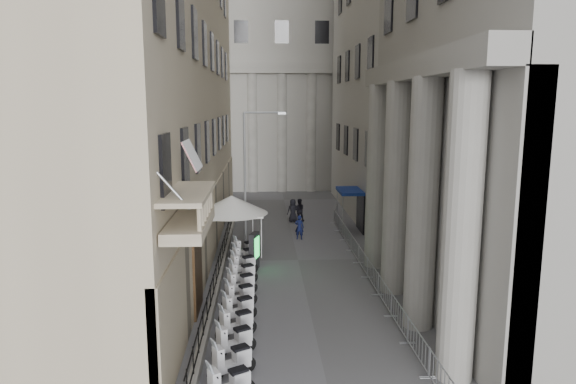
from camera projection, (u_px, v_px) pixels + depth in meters
name	position (u px, v px, depth m)	size (l,w,h in m)	color
far_building	(280.00, 48.00, 55.67)	(22.00, 10.00, 30.00)	beige
iron_fence	(222.00, 268.00, 28.46)	(0.30, 28.00, 1.40)	black
blue_awning	(349.00, 231.00, 36.76)	(1.60, 3.00, 3.00)	navy
scooter_2	(233.00, 377.00, 17.06)	(0.56, 1.40, 1.50)	silver
scooter_3	(235.00, 356.00, 18.51)	(0.56, 1.40, 1.50)	silver
scooter_4	(237.00, 337.00, 19.96)	(0.56, 1.40, 1.50)	silver
scooter_5	(239.00, 322.00, 21.41)	(0.56, 1.40, 1.50)	silver
scooter_6	(240.00, 308.00, 22.86)	(0.56, 1.40, 1.50)	silver
scooter_7	(241.00, 296.00, 24.31)	(0.56, 1.40, 1.50)	silver
scooter_8	(242.00, 285.00, 25.76)	(0.56, 1.40, 1.50)	silver
scooter_9	(243.00, 275.00, 27.21)	(0.56, 1.40, 1.50)	silver
scooter_10	(244.00, 267.00, 28.66)	(0.56, 1.40, 1.50)	silver
scooter_11	(245.00, 259.00, 30.11)	(0.56, 1.40, 1.50)	silver
barrier_1	(417.00, 360.00, 18.21)	(0.60, 2.40, 1.10)	#A9ACB1
barrier_2	(399.00, 329.00, 20.67)	(0.60, 2.40, 1.10)	#A9ACB1
barrier_3	(384.00, 305.00, 23.13)	(0.60, 2.40, 1.10)	#A9ACB1
barrier_4	(372.00, 286.00, 25.59)	(0.60, 2.40, 1.10)	#A9ACB1
barrier_5	(363.00, 270.00, 28.05)	(0.60, 2.40, 1.10)	#A9ACB1
barrier_6	(354.00, 257.00, 30.51)	(0.60, 2.40, 1.10)	#A9ACB1
barrier_7	(347.00, 245.00, 32.97)	(0.60, 2.40, 1.10)	#A9ACB1
barrier_8	(342.00, 236.00, 35.43)	(0.60, 2.40, 1.10)	#A9ACB1
barrier_9	(336.00, 227.00, 37.89)	(0.60, 2.40, 1.10)	#A9ACB1
security_tent	(236.00, 206.00, 30.65)	(4.37, 4.37, 3.55)	silver
street_lamp	(250.00, 165.00, 33.19)	(2.77, 0.47, 8.50)	#93969B
info_kiosk	(254.00, 251.00, 27.97)	(0.56, 1.02, 2.07)	black
pedestrian_a	(299.00, 227.00, 34.33)	(0.60, 0.40, 1.65)	#0E1438
pedestrian_b	(299.00, 210.00, 39.67)	(0.85, 0.67, 1.76)	black
pedestrian_c	(293.00, 210.00, 39.41)	(0.87, 0.57, 1.79)	black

